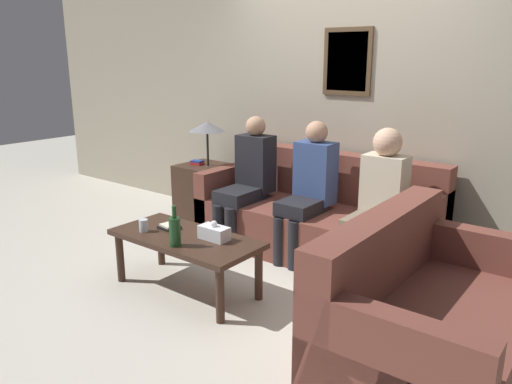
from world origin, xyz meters
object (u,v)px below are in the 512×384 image
at_px(couch_side, 425,322).
at_px(person_left, 248,177).
at_px(wine_bottle, 175,231).
at_px(teddy_bear, 321,325).
at_px(coffee_table, 186,243).
at_px(person_right, 378,199).
at_px(drinking_glass, 144,225).
at_px(couch_main, 318,219).
at_px(person_middle, 309,186).

height_order(couch_side, person_left, person_left).
distance_m(wine_bottle, person_left, 1.37).
bearing_deg(teddy_bear, coffee_table, 177.71).
relative_size(coffee_table, teddy_bear, 3.45).
relative_size(coffee_table, person_right, 0.98).
bearing_deg(person_left, drinking_glass, -91.39).
xyz_separation_m(couch_main, drinking_glass, (-0.70, -1.44, 0.19)).
height_order(drinking_glass, person_left, person_left).
distance_m(person_right, teddy_bear, 1.27).
height_order(couch_main, drinking_glass, couch_main).
bearing_deg(drinking_glass, teddy_bear, 2.83).
distance_m(drinking_glass, person_middle, 1.46).
relative_size(couch_side, coffee_table, 1.27).
distance_m(couch_main, couch_side, 1.87).
height_order(coffee_table, person_middle, person_middle).
relative_size(couch_side, person_left, 1.25).
bearing_deg(drinking_glass, person_right, 42.00).
xyz_separation_m(coffee_table, wine_bottle, (0.09, -0.18, 0.17)).
xyz_separation_m(couch_main, coffee_table, (-0.37, -1.31, 0.08)).
height_order(drinking_glass, person_middle, person_middle).
xyz_separation_m(wine_bottle, teddy_bear, (1.13, 0.13, -0.41)).
bearing_deg(drinking_glass, couch_side, 6.06).
bearing_deg(wine_bottle, couch_side, 9.42).
bearing_deg(drinking_glass, person_left, 88.61).
distance_m(coffee_table, drinking_glass, 0.37).
bearing_deg(person_middle, drinking_glass, -118.46).
bearing_deg(couch_side, teddy_bear, 104.40).
bearing_deg(coffee_table, person_middle, 72.43).
relative_size(person_left, teddy_bear, 3.51).
bearing_deg(person_left, couch_main, 15.81).
relative_size(couch_main, coffee_table, 1.82).
relative_size(person_left, person_right, 0.99).
bearing_deg(wine_bottle, drinking_glass, 171.98).
xyz_separation_m(wine_bottle, person_right, (0.95, 1.28, 0.11)).
xyz_separation_m(drinking_glass, person_middle, (0.69, 1.28, 0.16)).
bearing_deg(teddy_bear, drinking_glass, -177.17).
xyz_separation_m(person_left, teddy_bear, (1.51, -1.17, -0.49)).
distance_m(couch_main, person_left, 0.77).
relative_size(couch_main, person_right, 1.78).
distance_m(person_left, person_middle, 0.66).
bearing_deg(person_left, coffee_table, -75.22).
distance_m(coffee_table, person_middle, 1.24).
bearing_deg(coffee_table, couch_side, 3.20).
bearing_deg(couch_main, drinking_glass, -115.91).
xyz_separation_m(drinking_glass, teddy_bear, (1.54, 0.08, -0.34)).
relative_size(couch_main, person_middle, 1.78).
xyz_separation_m(couch_main, wine_bottle, (-0.29, -1.50, 0.25)).
bearing_deg(drinking_glass, wine_bottle, -8.02).
bearing_deg(coffee_table, drinking_glass, -159.07).
xyz_separation_m(wine_bottle, person_left, (-0.38, 1.31, 0.09)).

